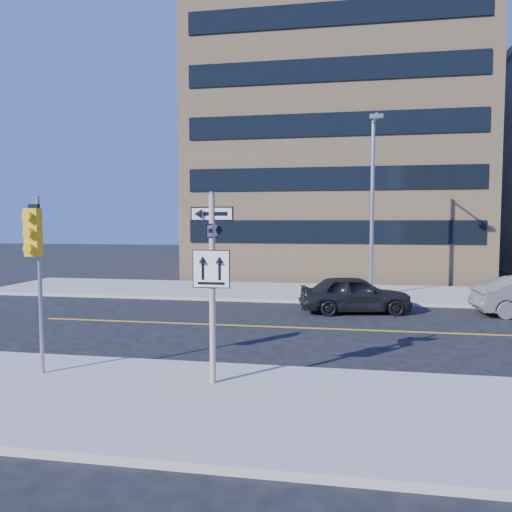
% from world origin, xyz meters
% --- Properties ---
extents(ground, '(120.00, 120.00, 0.00)m').
position_xyz_m(ground, '(0.00, 0.00, 0.00)').
color(ground, black).
rests_on(ground, ground).
extents(sign_pole, '(0.92, 0.92, 4.06)m').
position_xyz_m(sign_pole, '(0.00, -2.51, 2.44)').
color(sign_pole, silver).
rests_on(sign_pole, near_sidewalk).
extents(traffic_signal, '(0.32, 0.45, 4.00)m').
position_xyz_m(traffic_signal, '(-4.00, -2.66, 3.03)').
color(traffic_signal, gray).
rests_on(traffic_signal, near_sidewalk).
extents(parked_car_a, '(2.57, 4.59, 1.48)m').
position_xyz_m(parked_car_a, '(3.19, 7.19, 0.74)').
color(parked_car_a, black).
rests_on(parked_car_a, ground).
extents(streetlight_a, '(0.55, 2.25, 8.00)m').
position_xyz_m(streetlight_a, '(4.00, 10.76, 4.76)').
color(streetlight_a, gray).
rests_on(streetlight_a, far_sidewalk).
extents(building_brick, '(18.00, 18.00, 18.00)m').
position_xyz_m(building_brick, '(2.00, 25.00, 9.00)').
color(building_brick, tan).
rests_on(building_brick, ground).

